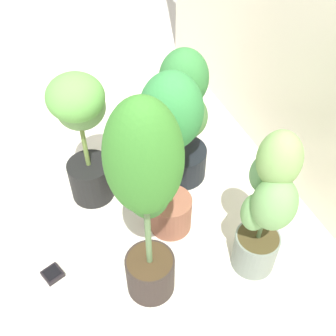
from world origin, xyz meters
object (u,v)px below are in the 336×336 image
object	(u,v)px
potted_plant_back_left	(181,116)
hygrometer_box	(53,274)
potted_plant_center	(170,142)
potted_plant_back_right	(267,206)
potted_plant_front_left	(83,129)
potted_plant_front_right	(146,193)

from	to	relation	value
potted_plant_back_left	hygrometer_box	bearing A→B (deg)	-64.40
potted_plant_center	potted_plant_back_right	xyz separation A→B (m)	(0.36, 0.26, -0.12)
potted_plant_back_right	potted_plant_back_left	bearing A→B (deg)	-172.92
potted_plant_front_left	potted_plant_back_right	world-z (taller)	potted_plant_back_right
potted_plant_front_right	potted_plant_front_left	xyz separation A→B (m)	(-0.63, -0.09, -0.17)
potted_plant_front_left	potted_plant_back_right	bearing A→B (deg)	37.71
potted_plant_front_right	potted_plant_front_left	size ratio (longest dim) A/B	1.38
potted_plant_front_right	potted_plant_center	xyz separation A→B (m)	(-0.28, 0.20, -0.07)
potted_plant_front_right	potted_plant_back_right	xyz separation A→B (m)	(0.08, 0.46, -0.18)
potted_plant_back_left	potted_plant_front_right	bearing A→B (deg)	-33.64
potted_plant_front_right	potted_plant_center	size ratio (longest dim) A/B	1.15
potted_plant_front_left	hygrometer_box	world-z (taller)	potted_plant_front_left
potted_plant_back_left	potted_plant_center	xyz separation A→B (m)	(0.29, -0.18, 0.12)
potted_plant_back_left	potted_plant_front_right	world-z (taller)	potted_plant_front_right
potted_plant_center	hygrometer_box	xyz separation A→B (m)	(0.08, -0.60, -0.52)
potted_plant_back_left	hygrometer_box	world-z (taller)	potted_plant_back_left
potted_plant_back_left	hygrometer_box	size ratio (longest dim) A/B	7.33
hygrometer_box	potted_plant_front_right	bearing A→B (deg)	133.16
potted_plant_front_right	potted_plant_back_right	world-z (taller)	potted_plant_front_right
potted_plant_back_left	hygrometer_box	distance (m)	0.94
potted_plant_back_left	potted_plant_back_right	world-z (taller)	potted_plant_back_right
potted_plant_back_right	hygrometer_box	bearing A→B (deg)	-108.01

